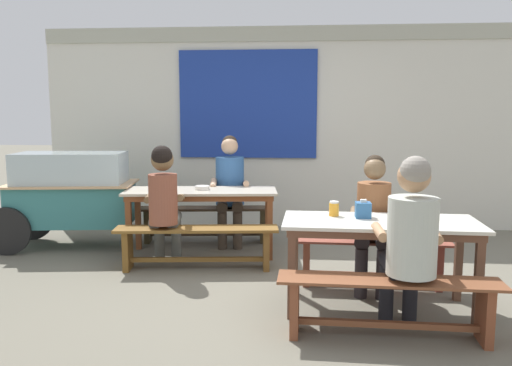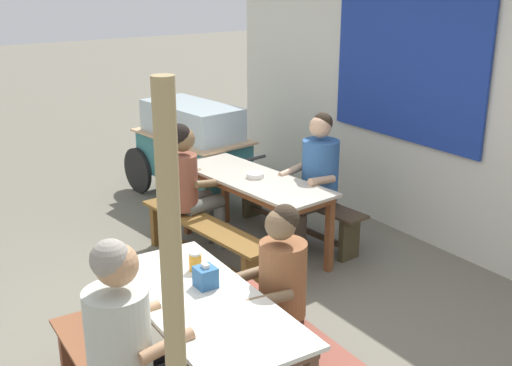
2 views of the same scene
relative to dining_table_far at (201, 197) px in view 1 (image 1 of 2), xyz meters
The scene contains 16 objects.
ground_plane 1.62m from the dining_table_far, 46.82° to the right, with size 40.00×40.00×0.00m, color #6C6859.
backdrop_wall 2.02m from the dining_table_far, 57.78° to the left, with size 6.89×0.23×2.73m.
dining_table_far is the anchor object (origin of this frame).
dining_table_near 2.29m from the dining_table_far, 40.90° to the right, with size 1.56×0.72×0.73m.
bench_far_back 0.67m from the dining_table_far, 95.94° to the left, with size 1.67×0.43×0.43m.
bench_far_front 0.66m from the dining_table_far, 84.06° to the right, with size 1.66×0.46×0.43m.
bench_near_back 2.02m from the dining_table_far, 28.27° to the right, with size 1.43×0.30×0.43m.
bench_near_front 2.70m from the dining_table_far, 50.24° to the right, with size 1.56×0.34×0.43m.
food_cart 1.62m from the dining_table_far, behind, with size 1.86×0.95×1.12m.
person_right_near_table 2.02m from the dining_table_far, 30.07° to the right, with size 0.45×0.53×1.21m.
person_left_back_turned 0.59m from the dining_table_far, 118.67° to the right, with size 0.44×0.56×1.26m.
person_near_front 2.73m from the dining_table_far, 47.18° to the right, with size 0.46×0.57×1.30m.
person_center_facing 0.60m from the dining_table_far, 64.59° to the left, with size 0.49×0.56×1.31m.
tissue_box 2.14m from the dining_table_far, 41.18° to the right, with size 0.12×0.12×0.15m.
condiment_jar 1.93m from the dining_table_far, 44.47° to the right, with size 0.08×0.08×0.12m.
soup_bowl 0.10m from the dining_table_far, 50.90° to the left, with size 0.16×0.16×0.04m, color silver.
Camera 1 is at (0.06, -4.51, 1.58)m, focal length 36.25 mm.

